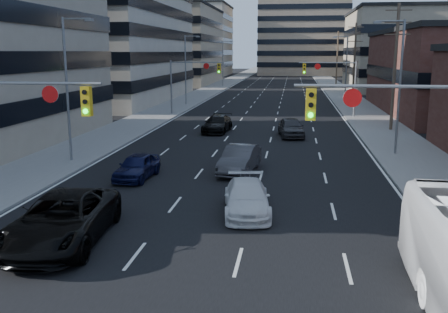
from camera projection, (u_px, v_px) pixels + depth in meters
road_surface at (281, 77)px, 137.23m from camera, size 18.00×300.00×0.02m
sidewalk_left at (239, 77)px, 138.75m from camera, size 5.00×300.00×0.15m
sidewalk_right at (323, 77)px, 135.68m from camera, size 5.00×300.00×0.15m
office_left_mid at (77, 0)px, 70.10m from camera, size 26.00×34.00×28.00m
office_left_far at (168, 47)px, 109.71m from camera, size 20.00×30.00×16.00m
office_right_far at (412, 51)px, 91.74m from camera, size 22.00×28.00×14.00m
bg_block_left at (188, 41)px, 148.60m from camera, size 24.00×24.00×20.00m
bg_block_right at (403, 55)px, 131.72m from camera, size 22.00×22.00×12.00m
signal_near_left at (4, 122)px, 19.08m from camera, size 6.59×0.33×6.00m
signal_near_right at (409, 130)px, 17.09m from camera, size 6.59×0.33×6.00m
signal_far_left at (191, 76)px, 54.98m from camera, size 6.09×0.33×6.00m
signal_far_right at (333, 77)px, 52.93m from camera, size 6.09×0.33×6.00m
utility_pole_block at (395, 65)px, 43.30m from camera, size 2.20×0.28×11.00m
utility_pole_midblock at (354, 60)px, 72.38m from camera, size 2.20×0.28×11.00m
utility_pole_distant at (337, 57)px, 101.46m from camera, size 2.20×0.28×11.00m
streetlight_left_near at (69, 83)px, 30.95m from camera, size 2.03×0.22×9.00m
streetlight_left_mid at (187, 66)px, 64.87m from camera, size 2.03×0.22×9.00m
streetlight_left_far at (224, 61)px, 98.80m from camera, size 2.03×0.22×9.00m
streetlight_right_near at (398, 81)px, 33.03m from camera, size 2.03×0.22×9.00m
streetlight_right_far at (345, 66)px, 66.96m from camera, size 2.03×0.22×9.00m
black_pickup at (62, 219)px, 18.35m from camera, size 3.55×6.75×1.81m
white_van at (247, 198)px, 21.79m from camera, size 2.53×4.97×1.38m
sedan_blue at (137, 166)px, 27.69m from camera, size 1.92×4.23×1.41m
sedan_grey_center at (240, 159)px, 29.09m from camera, size 2.26×4.97×1.58m
sedan_black_far at (217, 124)px, 43.77m from camera, size 2.35×5.12×1.45m
sedan_grey_right at (291, 127)px, 41.37m from camera, size 2.46×4.85×1.58m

